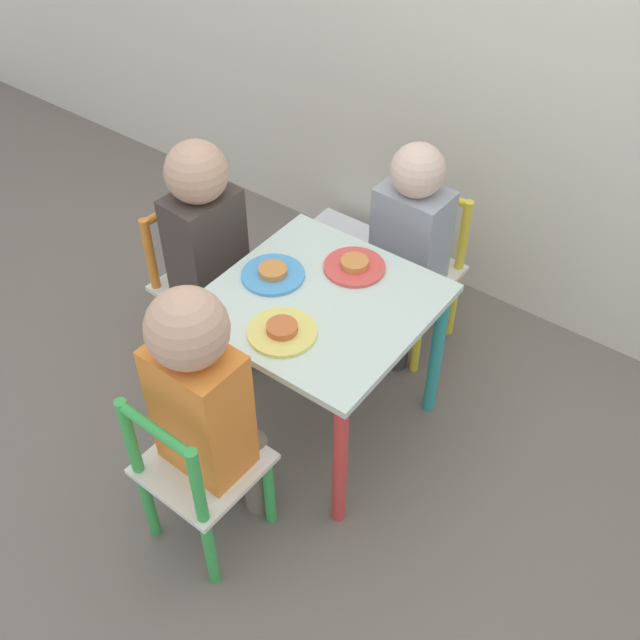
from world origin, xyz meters
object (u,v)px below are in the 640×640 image
child_left (209,239)px  plate_front (282,331)px  storage_bin (341,253)px  plate_back (354,266)px  chair_yellow (414,273)px  plate_left (273,274)px  child_front (204,397)px  child_back (408,238)px  chair_orange (202,286)px  chair_green (197,474)px  kids_table (320,323)px

child_left → plate_front: child_left is taller
storage_bin → plate_back: bearing=-52.0°
chair_yellow → plate_left: bearing=-107.7°
plate_front → child_front: bearing=-92.5°
plate_left → child_back: bearing=68.2°
chair_orange → child_back: (0.48, 0.37, 0.17)m
storage_bin → chair_orange: bearing=-100.4°
chair_green → plate_left: bearing=-72.0°
chair_green → plate_back: 0.67m
chair_yellow → plate_back: 0.39m
plate_back → plate_front: bearing=-90.0°
child_front → kids_table: bearing=-90.0°
plate_back → child_back: bearing=87.5°
kids_table → child_front: (-0.01, -0.41, 0.08)m
child_front → plate_left: 0.44m
child_front → child_back: 0.82m
child_front → storage_bin: 1.17m
kids_table → plate_back: (0.00, 0.15, 0.09)m
chair_yellow → child_left: size_ratio=0.68×
child_left → chair_green: bearing=-137.2°
chair_yellow → child_left: (-0.42, -0.44, 0.21)m
chair_yellow → plate_back: (-0.01, -0.32, 0.23)m
chair_orange → chair_green: bearing=-133.6°
chair_green → child_back: (0.02, 0.88, 0.17)m
chair_yellow → storage_bin: chair_yellow is taller
plate_left → kids_table: bearing=-0.0°
kids_table → plate_back: plate_back is taller
child_left → plate_back: size_ratio=4.63×
kids_table → plate_front: 0.18m
plate_left → storage_bin: plate_left is taller
chair_orange → plate_front: chair_orange is taller
kids_table → chair_orange: size_ratio=1.03×
chair_green → plate_front: chair_green is taller
chair_orange → child_front: size_ratio=0.66×
plate_front → plate_back: 0.30m
plate_front → storage_bin: (-0.36, 0.77, -0.42)m
chair_green → child_left: (-0.40, 0.50, 0.21)m
chair_green → plate_left: 0.54m
kids_table → plate_front: (-0.00, -0.15, 0.09)m
chair_yellow → plate_front: (-0.01, -0.62, 0.23)m
child_left → child_front: 0.60m
kids_table → child_back: size_ratio=0.74×
child_left → child_front: bearing=-133.6°
kids_table → chair_orange: bearing=175.5°
kids_table → child_back: child_back is taller
child_back → storage_bin: size_ratio=2.36×
child_front → plate_front: child_front is taller
child_left → storage_bin: bearing=-0.1°
child_front → storage_bin: size_ratio=2.59×
child_front → plate_front: (0.01, 0.26, 0.01)m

